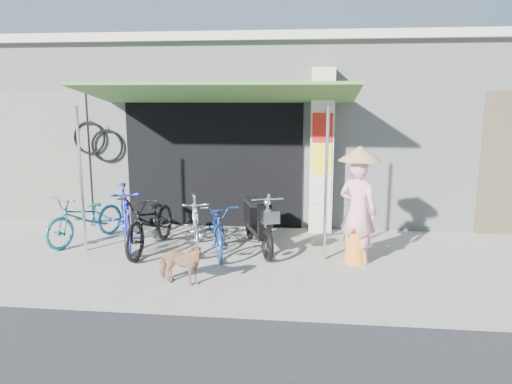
# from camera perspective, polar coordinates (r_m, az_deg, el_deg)

# --- Properties ---
(ground) EXTENTS (80.00, 80.00, 0.00)m
(ground) POSITION_cam_1_polar(r_m,az_deg,el_deg) (7.25, 0.67, -9.33)
(ground) COLOR #A39D93
(ground) RESTS_ON ground
(bicycle_shop) EXTENTS (12.30, 5.30, 3.66)m
(bicycle_shop) POSITION_cam_1_polar(r_m,az_deg,el_deg) (11.90, 3.22, 7.70)
(bicycle_shop) COLOR #9FA49C
(bicycle_shop) RESTS_ON ground
(shop_pillar) EXTENTS (0.42, 0.44, 3.00)m
(shop_pillar) POSITION_cam_1_polar(r_m,az_deg,el_deg) (9.27, 7.52, 4.59)
(shop_pillar) COLOR beige
(shop_pillar) RESTS_ON ground
(awning) EXTENTS (4.60, 1.88, 2.72)m
(awning) POSITION_cam_1_polar(r_m,az_deg,el_deg) (8.54, -4.29, 10.94)
(awning) COLOR #3E6B30
(awning) RESTS_ON ground
(neighbour_left) EXTENTS (2.60, 0.06, 2.60)m
(neighbour_left) POSITION_cam_1_polar(r_m,az_deg,el_deg) (11.02, -24.65, 3.66)
(neighbour_left) COLOR #6B665B
(neighbour_left) RESTS_ON ground
(bike_teal) EXTENTS (1.19, 1.74, 0.87)m
(bike_teal) POSITION_cam_1_polar(r_m,az_deg,el_deg) (9.13, -18.85, -2.80)
(bike_teal) COLOR #1D7383
(bike_teal) RESTS_ON ground
(bike_blue) EXTENTS (1.18, 1.78, 1.04)m
(bike_blue) POSITION_cam_1_polar(r_m,az_deg,el_deg) (8.63, -14.71, -2.75)
(bike_blue) COLOR #212599
(bike_blue) RESTS_ON ground
(bike_black) EXTENTS (0.78, 1.90, 0.97)m
(bike_black) POSITION_cam_1_polar(r_m,az_deg,el_deg) (8.36, -11.91, -3.31)
(bike_black) COLOR black
(bike_black) RESTS_ON ground
(bike_silver) EXTENTS (0.79, 1.54, 0.89)m
(bike_silver) POSITION_cam_1_polar(r_m,az_deg,el_deg) (8.29, -6.93, -3.55)
(bike_silver) COLOR silver
(bike_silver) RESTS_ON ground
(bike_navy) EXTENTS (0.96, 1.74, 0.87)m
(bike_navy) POSITION_cam_1_polar(r_m,az_deg,el_deg) (8.11, -4.33, -3.94)
(bike_navy) COLOR navy
(bike_navy) RESTS_ON ground
(street_dog) EXTENTS (0.74, 0.43, 0.59)m
(street_dog) POSITION_cam_1_polar(r_m,az_deg,el_deg) (6.84, -8.67, -8.13)
(street_dog) COLOR tan
(street_dog) RESTS_ON ground
(moped) EXTENTS (0.77, 1.69, 0.99)m
(moped) POSITION_cam_1_polar(r_m,az_deg,el_deg) (8.26, 0.20, -3.50)
(moped) COLOR black
(moped) RESTS_ON ground
(nun) EXTENTS (0.70, 0.64, 1.79)m
(nun) POSITION_cam_1_polar(r_m,az_deg,el_deg) (7.65, 11.58, -1.58)
(nun) COLOR pink
(nun) RESTS_ON ground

